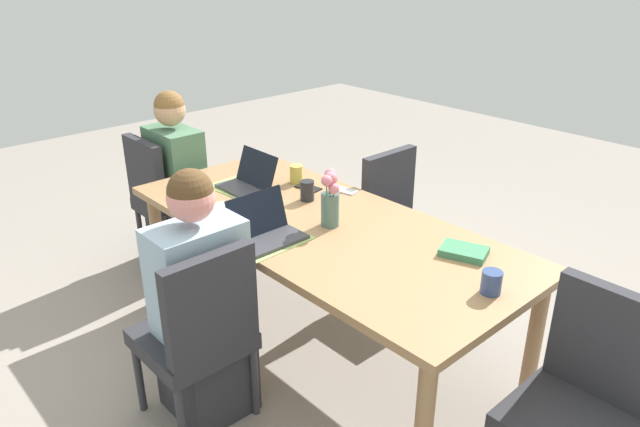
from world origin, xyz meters
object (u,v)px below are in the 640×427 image
at_px(dining_table, 320,236).
at_px(coffee_mug_near_right, 307,191).
at_px(chair_head_left_left_near, 164,195).
at_px(coffee_mug_near_left, 296,174).
at_px(person_head_left_left_near, 178,190).
at_px(laptop_near_left_mid, 265,231).
at_px(coffee_mug_centre_left, 491,282).
at_px(person_near_left_mid, 202,312).
at_px(book_red_cover, 464,252).
at_px(chair_head_right_left_far, 585,396).
at_px(chair_far_right_near, 402,220).
at_px(flower_vase, 330,197).
at_px(coffee_mug_centre_right, 224,214).
at_px(phone_black, 308,188).
at_px(laptop_head_left_left_near, 250,182).
at_px(chair_near_left_mid, 200,329).
at_px(phone_silver, 344,190).

xyz_separation_m(dining_table, coffee_mug_near_right, (-0.26, 0.15, 0.13)).
xyz_separation_m(dining_table, chair_head_left_left_near, (-1.43, -0.11, -0.18)).
bearing_deg(coffee_mug_near_left, person_head_left_left_near, -160.38).
bearing_deg(laptop_near_left_mid, coffee_mug_centre_left, 20.83).
xyz_separation_m(person_near_left_mid, book_red_cover, (0.70, 0.94, 0.24)).
height_order(chair_head_right_left_far, book_red_cover, chair_head_right_left_far).
bearing_deg(chair_far_right_near, flower_vase, -78.24).
distance_m(flower_vase, laptop_near_left_mid, 0.36).
height_order(coffee_mug_near_left, coffee_mug_centre_right, coffee_mug_centre_right).
bearing_deg(coffee_mug_near_left, phone_black, -5.77).
height_order(chair_far_right_near, coffee_mug_centre_right, chair_far_right_near).
bearing_deg(laptop_near_left_mid, book_red_cover, 38.13).
xyz_separation_m(chair_head_left_left_near, person_head_left_left_near, (0.06, 0.07, 0.03)).
distance_m(dining_table, laptop_head_left_left_near, 0.61).
xyz_separation_m(flower_vase, laptop_near_left_mid, (-0.09, -0.33, -0.10)).
bearing_deg(coffee_mug_near_right, person_near_left_mid, -73.58).
height_order(chair_head_right_left_far, chair_far_right_near, same).
relative_size(coffee_mug_near_left, coffee_mug_centre_right, 0.97).
height_order(laptop_near_left_mid, coffee_mug_centre_right, laptop_near_left_mid).
bearing_deg(flower_vase, phone_black, 150.87).
bearing_deg(person_head_left_left_near, chair_near_left_mid, -26.76).
xyz_separation_m(chair_head_left_left_near, phone_black, (1.04, 0.37, 0.25)).
height_order(chair_head_right_left_far, phone_silver, chair_head_right_left_far).
bearing_deg(chair_head_left_left_near, book_red_cover, 9.44).
bearing_deg(chair_head_right_left_far, person_head_left_left_near, -177.95).
distance_m(chair_near_left_mid, coffee_mug_near_left, 1.21).
height_order(chair_near_left_mid, laptop_head_left_left_near, laptop_head_left_left_near).
bearing_deg(book_red_cover, chair_far_right_near, 126.46).
height_order(chair_head_right_left_far, coffee_mug_near_left, chair_head_right_left_far).
bearing_deg(coffee_mug_near_left, book_red_cover, -1.52).
relative_size(coffee_mug_centre_right, book_red_cover, 0.54).
relative_size(person_near_left_mid, coffee_mug_centre_right, 11.08).
xyz_separation_m(dining_table, laptop_head_left_left_near, (-0.60, 0.01, 0.12)).
bearing_deg(coffee_mug_centre_left, flower_vase, -177.60).
bearing_deg(chair_head_left_left_near, person_head_left_left_near, 51.24).
height_order(chair_head_left_left_near, coffee_mug_near_left, chair_head_left_left_near).
bearing_deg(laptop_head_left_left_near, phone_black, 50.01).
height_order(laptop_head_left_left_near, phone_silver, laptop_head_left_left_near).
xyz_separation_m(person_near_left_mid, phone_silver, (-0.21, 1.08, 0.23)).
bearing_deg(coffee_mug_centre_right, chair_head_right_left_far, 14.28).
height_order(chair_far_right_near, laptop_head_left_left_near, laptop_head_left_left_near).
xyz_separation_m(chair_head_right_left_far, coffee_mug_centre_right, (-1.68, -0.43, 0.30)).
xyz_separation_m(chair_far_right_near, phone_silver, (-0.12, -0.37, 0.25)).
height_order(flower_vase, coffee_mug_near_right, flower_vase).
xyz_separation_m(dining_table, coffee_mug_centre_right, (-0.31, -0.36, 0.13)).
bearing_deg(laptop_near_left_mid, coffee_mug_near_right, 116.55).
relative_size(chair_far_right_near, phone_black, 6.00).
distance_m(coffee_mug_near_left, coffee_mug_centre_left, 1.47).
distance_m(chair_near_left_mid, chair_head_right_left_far, 1.55).
xyz_separation_m(dining_table, flower_vase, (0.05, 0.02, 0.22)).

